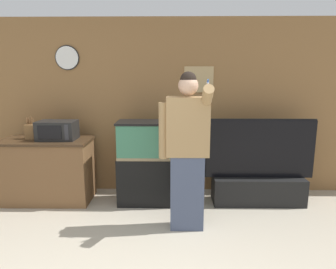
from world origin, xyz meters
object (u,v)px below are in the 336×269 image
knife_block (31,131)px  tv_on_stand (258,179)px  aquarium_on_stand (149,162)px  microwave (57,130)px  counter_island (48,170)px  person_standing (187,150)px

knife_block → tv_on_stand: bearing=-1.3°
knife_block → aquarium_on_stand: 1.72m
microwave → counter_island: bearing=179.4°
counter_island → tv_on_stand: 2.98m
counter_island → knife_block: size_ratio=3.99×
counter_island → microwave: 0.60m
person_standing → counter_island: bearing=158.7°
microwave → person_standing: person_standing is taller
counter_island → microwave: microwave is taller
counter_island → knife_block: 0.60m
counter_island → person_standing: size_ratio=0.68×
aquarium_on_stand → tv_on_stand: size_ratio=0.77×
person_standing → knife_block: bearing=159.8°
aquarium_on_stand → tv_on_stand: bearing=-0.0°
microwave → aquarium_on_stand: (1.27, -0.03, -0.45)m
knife_block → microwave: bearing=-6.0°
counter_island → tv_on_stand: size_ratio=0.82×
aquarium_on_stand → person_standing: 0.95m
aquarium_on_stand → knife_block: bearing=177.6°
knife_block → tv_on_stand: knife_block is taller
counter_island → microwave: (0.18, -0.00, 0.58)m
knife_block → person_standing: 2.29m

